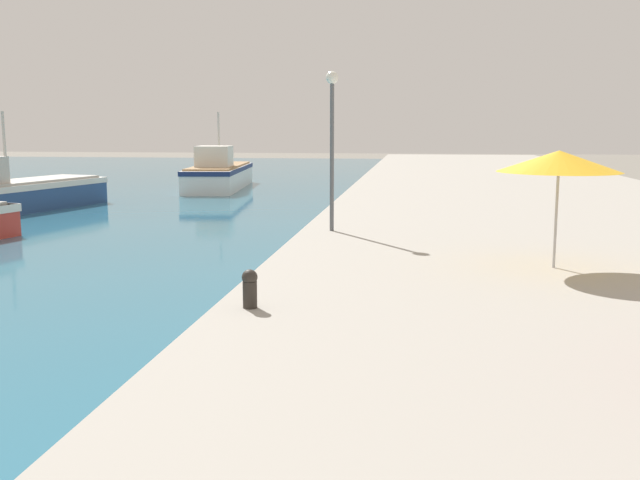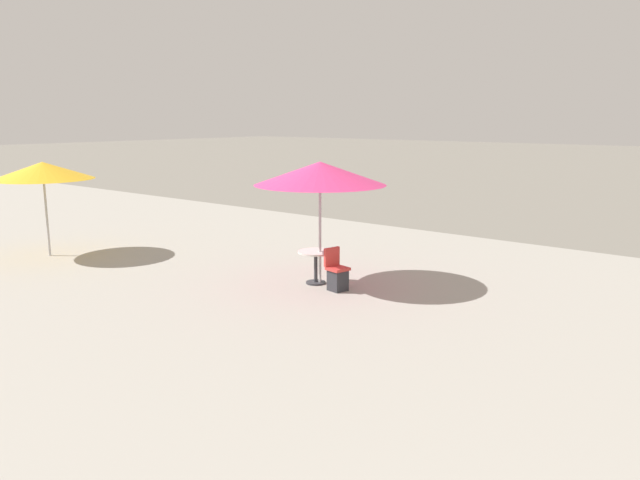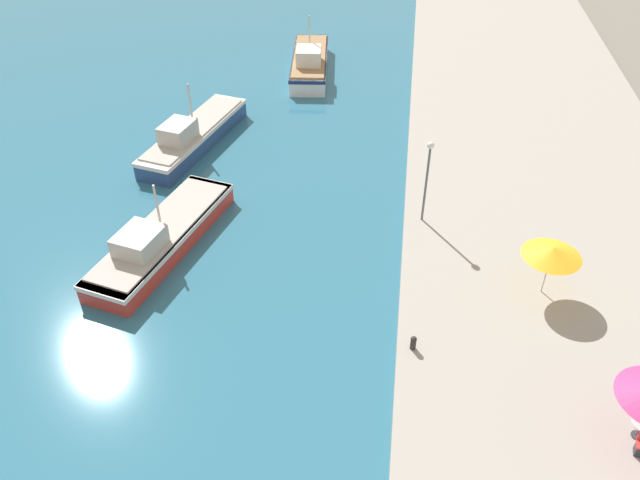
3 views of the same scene
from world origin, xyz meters
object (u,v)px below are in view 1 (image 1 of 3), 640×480
Objects in this scene: fishing_boat_far at (5,193)px; fishing_boat_distant at (219,174)px; lamppost at (332,124)px; mooring_bollard at (250,287)px; cafe_umbrella_white at (559,161)px.

fishing_boat_distant is at bearing 79.58° from fishing_boat_far.
fishing_boat_distant is 21.70m from lamppost.
mooring_bollard is (14.13, -15.90, 0.05)m from fishing_boat_far.
fishing_boat_distant is at bearing 120.36° from cafe_umbrella_white.
fishing_boat_far reaches higher than cafe_umbrella_white.
fishing_boat_far reaches higher than mooring_bollard.
fishing_boat_distant is 3.82× the size of cafe_umbrella_white.
mooring_bollard is (8.65, -28.72, 0.00)m from fishing_boat_distant.
fishing_boat_far is at bearing -119.35° from fishing_boat_distant.
lamppost reaches higher than fishing_boat_far.
cafe_umbrella_white is 7.36m from mooring_bollard.
cafe_umbrella_white reaches higher than mooring_bollard.
fishing_boat_distant is at bearing 114.49° from lamppost.
cafe_umbrella_white is at bearing 36.95° from mooring_bollard.
fishing_boat_distant is 28.40m from cafe_umbrella_white.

